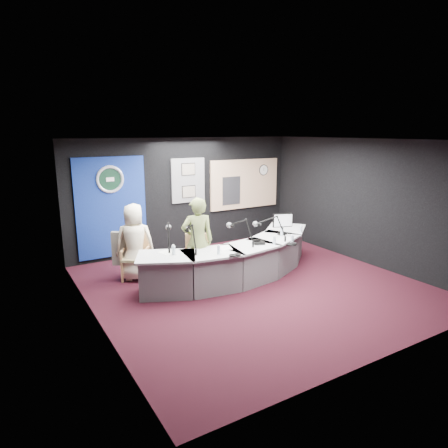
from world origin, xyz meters
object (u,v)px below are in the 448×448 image
armchair_left (135,257)px  person_woman (198,241)px  armchair_right (198,258)px  person_man (135,242)px  broadcast_desk (236,260)px

armchair_left → person_woman: 1.35m
person_woman → armchair_right: bearing=-0.0°
person_man → person_woman: (1.00, -0.82, 0.08)m
armchair_left → broadcast_desk: bearing=5.1°
armchair_right → person_woman: bearing=0.0°
broadcast_desk → person_man: 2.09m
armchair_left → person_woman: bearing=-6.4°
armchair_right → armchair_left: bearing=166.2°
broadcast_desk → armchair_right: bearing=170.4°
armchair_right → person_man: person_man is taller
armchair_left → armchair_right: (1.00, -0.82, 0.04)m
armchair_left → person_woman: person_woman is taller
broadcast_desk → armchair_left: size_ratio=4.82×
broadcast_desk → person_woman: size_ratio=2.61×
broadcast_desk → person_woman: (-0.82, 0.14, 0.49)m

